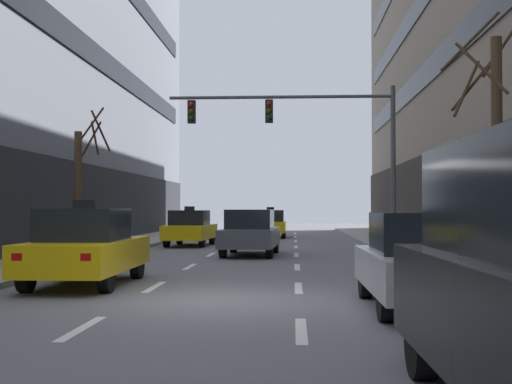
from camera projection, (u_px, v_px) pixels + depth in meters
The scene contains 26 objects.
ground_plane at pixel (215, 300), 12.51m from camera, with size 120.00×120.00×0.00m, color slate.
lane_stripe_l1_s3 at pixel (82, 328), 9.60m from camera, with size 0.16×2.00×0.01m, color silver.
lane_stripe_l1_s4 at pixel (154, 287), 14.59m from camera, with size 0.16×2.00×0.01m, color silver.
lane_stripe_l1_s5 at pixel (190, 267), 19.58m from camera, with size 0.16×2.00×0.01m, color silver.
lane_stripe_l1_s6 at pixel (211, 255), 24.57m from camera, with size 0.16×2.00×0.01m, color silver.
lane_stripe_l1_s7 at pixel (225, 247), 29.56m from camera, with size 0.16×2.00×0.01m, color silver.
lane_stripe_l1_s8 at pixel (235, 241), 34.56m from camera, with size 0.16×2.00×0.01m, color silver.
lane_stripe_l1_s9 at pixel (242, 237), 39.55m from camera, with size 0.16×2.00×0.01m, color silver.
lane_stripe_l1_s10 at pixel (248, 233), 44.54m from camera, with size 0.16×2.00×0.01m, color silver.
lane_stripe_l2_s3 at pixel (301, 330), 9.43m from camera, with size 0.16×2.00×0.01m, color silver.
lane_stripe_l2_s4 at pixel (298, 288), 14.42m from camera, with size 0.16×2.00×0.01m, color silver.
lane_stripe_l2_s5 at pixel (297, 267), 19.41m from camera, with size 0.16×2.00×0.01m, color silver.
lane_stripe_l2_s6 at pixel (296, 255), 24.40m from camera, with size 0.16×2.00×0.01m, color silver.
lane_stripe_l2_s7 at pixel (296, 247), 29.39m from camera, with size 0.16×2.00×0.01m, color silver.
lane_stripe_l2_s8 at pixel (296, 241), 34.38m from camera, with size 0.16×2.00×0.01m, color silver.
lane_stripe_l2_s9 at pixel (295, 237), 39.38m from camera, with size 0.16×2.00×0.01m, color silver.
lane_stripe_l2_s10 at pixel (295, 234), 44.37m from camera, with size 0.16×2.00×0.01m, color silver.
taxi_driving_0 at pixel (86, 247), 14.93m from camera, with size 1.92×4.52×1.87m.
taxi_driving_1 at pixel (190, 228), 30.21m from camera, with size 1.97×4.31×1.76m.
car_driving_2 at pixel (250, 233), 24.26m from camera, with size 2.03×4.45×1.64m.
taxi_driving_3 at pixel (270, 224), 38.61m from camera, with size 1.75×4.17×1.73m.
car_parked_1 at pixel (422, 262), 11.38m from camera, with size 1.86×4.36×1.63m.
traffic_signal_0 at pixel (312, 132), 24.69m from camera, with size 8.25×0.35×5.99m.
street_tree_0 at pixel (494, 146), 14.50m from camera, with size 1.74×1.99×6.08m.
street_tree_1 at pixel (80, 186), 22.77m from camera, with size 1.28×1.70×5.00m.
pedestrian_0 at pixel (453, 233), 17.28m from camera, with size 0.36×0.45×1.60m.
Camera 1 is at (1.45, -12.49, 1.72)m, focal length 47.62 mm.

